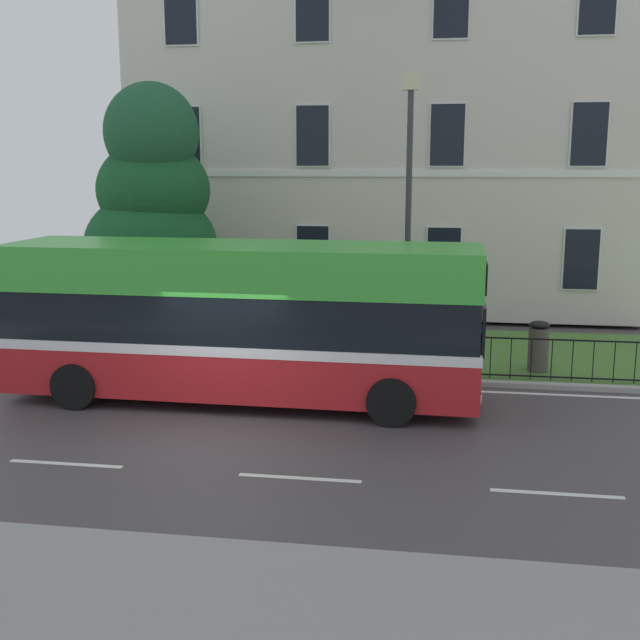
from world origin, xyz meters
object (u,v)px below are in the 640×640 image
at_px(georgian_townhouse, 391,94).
at_px(single_decker_bus, 243,319).
at_px(litter_bin, 538,346).
at_px(evergreen_tree, 153,236).
at_px(street_lamp_post, 408,203).

distance_m(georgian_townhouse, single_decker_bus, 14.82).
bearing_deg(litter_bin, georgian_townhouse, 112.17).
bearing_deg(evergreen_tree, georgian_townhouse, 52.56).
relative_size(georgian_townhouse, evergreen_tree, 2.28).
relative_size(georgian_townhouse, litter_bin, 13.83).
distance_m(evergreen_tree, street_lamp_post, 7.78).
relative_size(street_lamp_post, litter_bin, 5.68).
bearing_deg(evergreen_tree, litter_bin, -13.98).
xyz_separation_m(georgian_townhouse, evergreen_tree, (-6.12, -8.00, -4.46)).
xyz_separation_m(single_decker_bus, street_lamp_post, (3.28, 3.08, 2.30)).
relative_size(evergreen_tree, single_decker_bus, 0.74).
xyz_separation_m(georgian_townhouse, street_lamp_post, (1.18, -10.45, -3.38)).
bearing_deg(street_lamp_post, single_decker_bus, -136.85).
distance_m(single_decker_bus, street_lamp_post, 5.05).
distance_m(evergreen_tree, litter_bin, 10.99).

